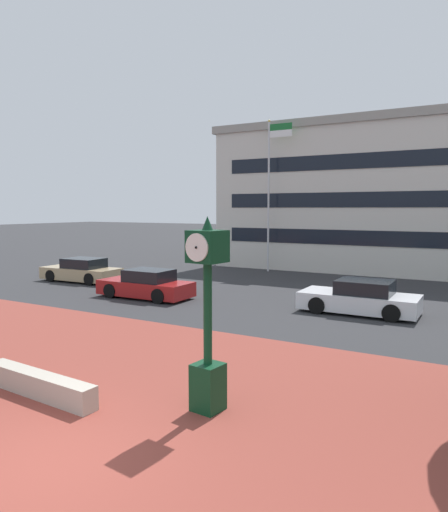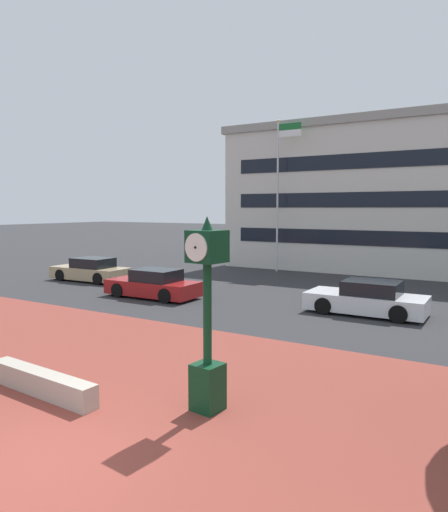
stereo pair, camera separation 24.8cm
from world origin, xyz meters
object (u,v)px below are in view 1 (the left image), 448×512
Objects in this scene: car_street_near at (360,298)px; car_street_distant at (82,271)px; civic_building at (424,197)px; street_clock at (208,318)px; car_street_far at (146,285)px; flagpole_primary at (271,185)px.

car_street_near and car_street_distant have the same top height.
civic_building is at bearing -0.25° from car_street_near.
car_street_far is at bearing 141.40° from street_clock.
civic_building reaches higher than street_clock.
street_clock is 0.89× the size of car_street_far.
car_street_distant is at bearing -132.15° from civic_building.
civic_building is (0.56, 27.51, 2.89)m from street_clock.
flagpole_primary is (1.13, 10.94, 4.85)m from car_street_far.
street_clock is at bearing -136.04° from car_street_far.
civic_building reaches higher than flagpole_primary.
civic_building reaches higher than car_street_distant.
street_clock is 0.41× the size of flagpole_primary.
car_street_near is 15.15m from car_street_distant.
civic_building is at bearing 44.62° from flagpole_primary.
car_street_near is at bearing -94.19° from car_street_distant.
street_clock reaches higher than car_street_distant.
flagpole_primary reaches higher than car_street_far.
civic_building reaches higher than car_street_far.
street_clock reaches higher than car_street_far.
car_street_near is 13.22m from flagpole_primary.
car_street_distant is 0.48× the size of flagpole_primary.
car_street_far is 0.46× the size of flagpole_primary.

